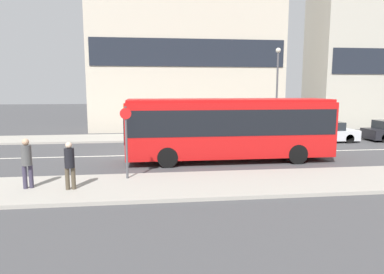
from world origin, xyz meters
TOP-DOWN VIEW (x-y plane):
  - ground_plane at (0.00, 0.00)m, footprint 120.00×120.00m
  - sidewalk_near at (0.00, -6.25)m, footprint 44.00×3.50m
  - sidewalk_far at (0.00, 6.25)m, footprint 44.00×3.50m
  - lane_centerline at (0.00, 0.00)m, footprint 41.80×0.16m
  - city_bus at (4.34, -1.91)m, footprint 10.23×2.57m
  - parked_car_0 at (12.29, 3.26)m, footprint 4.08×1.84m
  - pedestrian_near_stop at (-3.92, -6.18)m, footprint 0.34×0.34m
  - pedestrian_down_pavement at (-2.40, -6.51)m, footprint 0.35×0.34m
  - bus_stop_sign at (-0.51, -5.25)m, footprint 0.44×0.12m
  - street_lamp at (9.64, 5.56)m, footprint 0.36×0.36m

SIDE VIEW (x-z plane):
  - ground_plane at x=0.00m, z-range 0.00..0.00m
  - lane_centerline at x=0.00m, z-range 0.00..0.01m
  - sidewalk_near at x=0.00m, z-range 0.00..0.13m
  - sidewalk_far at x=0.00m, z-range 0.00..0.13m
  - parked_car_0 at x=12.29m, z-range -0.04..1.34m
  - pedestrian_down_pavement at x=-2.40m, z-range 0.24..1.94m
  - pedestrian_near_stop at x=-3.92m, z-range 0.26..2.05m
  - bus_stop_sign at x=-0.51m, z-range 0.36..3.20m
  - city_bus at x=4.34m, z-range 0.24..3.36m
  - street_lamp at x=9.64m, z-range 0.87..7.24m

